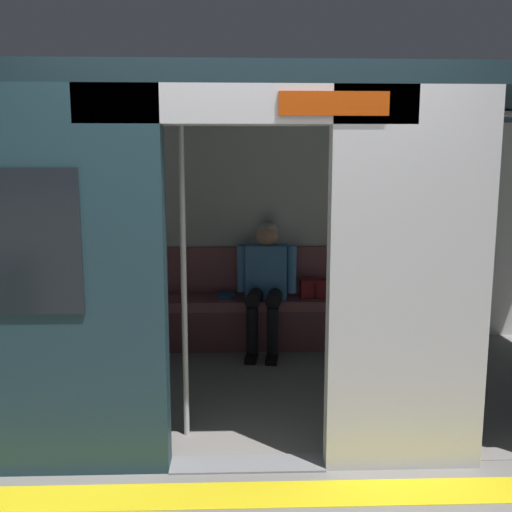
# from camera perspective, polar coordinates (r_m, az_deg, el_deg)

# --- Properties ---
(ground_plane) EXTENTS (60.00, 60.00, 0.00)m
(ground_plane) POSITION_cam_1_polar(r_m,az_deg,el_deg) (3.44, -0.87, -20.37)
(ground_plane) COLOR gray
(platform_edge_strip) EXTENTS (8.00, 0.24, 0.01)m
(platform_edge_strip) POSITION_cam_1_polar(r_m,az_deg,el_deg) (3.18, -0.76, -22.98)
(platform_edge_strip) COLOR yellow
(platform_edge_strip) RESTS_ON ground_plane
(train_car) EXTENTS (6.40, 2.64, 2.22)m
(train_car) POSITION_cam_1_polar(r_m,az_deg,el_deg) (4.15, -1.93, 5.91)
(train_car) COLOR silver
(train_car) RESTS_ON ground_plane
(bench_seat) EXTENTS (2.79, 0.44, 0.47)m
(bench_seat) POSITION_cam_1_polar(r_m,az_deg,el_deg) (5.29, -1.31, -5.49)
(bench_seat) COLOR #935156
(bench_seat) RESTS_ON ground_plane
(person_seated) EXTENTS (0.55, 0.71, 1.20)m
(person_seated) POSITION_cam_1_polar(r_m,az_deg,el_deg) (5.18, 1.01, -2.10)
(person_seated) COLOR #4C8CC6
(person_seated) RESTS_ON ground_plane
(handbag) EXTENTS (0.26, 0.15, 0.17)m
(handbag) POSITION_cam_1_polar(r_m,az_deg,el_deg) (5.33, 5.91, -3.28)
(handbag) COLOR maroon
(handbag) RESTS_ON bench_seat
(book) EXTENTS (0.16, 0.23, 0.03)m
(book) POSITION_cam_1_polar(r_m,az_deg,el_deg) (5.34, -3.00, -4.00)
(book) COLOR #26598C
(book) RESTS_ON bench_seat
(grab_pole_door) EXTENTS (0.04, 0.04, 2.08)m
(grab_pole_door) POSITION_cam_1_polar(r_m,az_deg,el_deg) (3.45, -7.34, -1.84)
(grab_pole_door) COLOR silver
(grab_pole_door) RESTS_ON ground_plane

